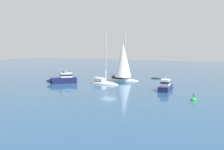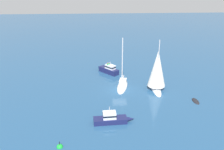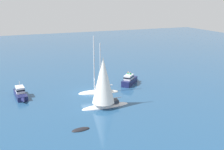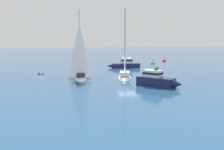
{
  "view_description": "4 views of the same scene",
  "coord_description": "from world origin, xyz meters",
  "px_view_note": "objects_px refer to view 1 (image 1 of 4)",
  "views": [
    {
      "loc": [
        46.08,
        21.82,
        7.03
      ],
      "look_at": [
        -0.09,
        0.62,
        1.72
      ],
      "focal_mm": 47.41,
      "sensor_mm": 36.0,
      "label": 1
    },
    {
      "loc": [
        3.47,
        43.17,
        21.03
      ],
      "look_at": [
        1.32,
        -0.91,
        2.54
      ],
      "focal_mm": 42.73,
      "sensor_mm": 36.0,
      "label": 2
    },
    {
      "loc": [
        -40.95,
        12.74,
        15.14
      ],
      "look_at": [
        -1.22,
        -3.56,
        2.98
      ],
      "focal_mm": 43.99,
      "sensor_mm": 36.0,
      "label": 3
    },
    {
      "loc": [
        -9.25,
        -42.17,
        6.34
      ],
      "look_at": [
        -2.48,
        -1.98,
        0.56
      ],
      "focal_mm": 49.5,
      "sensor_mm": 36.0,
      "label": 4
    }
  ],
  "objects_px": {
    "sloop": "(103,83)",
    "mooring_buoy": "(193,100)",
    "ketch": "(123,62)",
    "motor_cruiser": "(63,79)",
    "skiff": "(156,79)",
    "powerboat": "(166,86)"
  },
  "relations": [
    {
      "from": "ketch",
      "to": "mooring_buoy",
      "type": "xyz_separation_m",
      "value": [
        15.25,
        15.94,
        -3.5
      ]
    },
    {
      "from": "motor_cruiser",
      "to": "powerboat",
      "type": "height_order",
      "value": "powerboat"
    },
    {
      "from": "skiff",
      "to": "ketch",
      "type": "height_order",
      "value": "ketch"
    },
    {
      "from": "sloop",
      "to": "ketch",
      "type": "xyz_separation_m",
      "value": [
        -5.98,
        1.41,
        3.32
      ]
    },
    {
      "from": "skiff",
      "to": "mooring_buoy",
      "type": "distance_m",
      "value": 23.54
    },
    {
      "from": "motor_cruiser",
      "to": "mooring_buoy",
      "type": "height_order",
      "value": "motor_cruiser"
    },
    {
      "from": "skiff",
      "to": "ketch",
      "type": "relative_size",
      "value": 0.24
    },
    {
      "from": "skiff",
      "to": "powerboat",
      "type": "height_order",
      "value": "powerboat"
    },
    {
      "from": "sloop",
      "to": "powerboat",
      "type": "relative_size",
      "value": 1.66
    },
    {
      "from": "sloop",
      "to": "skiff",
      "type": "height_order",
      "value": "sloop"
    },
    {
      "from": "motor_cruiser",
      "to": "sloop",
      "type": "bearing_deg",
      "value": 155.89
    },
    {
      "from": "sloop",
      "to": "motor_cruiser",
      "type": "height_order",
      "value": "sloop"
    },
    {
      "from": "motor_cruiser",
      "to": "mooring_buoy",
      "type": "distance_m",
      "value": 25.13
    },
    {
      "from": "ketch",
      "to": "mooring_buoy",
      "type": "bearing_deg",
      "value": -43.15
    },
    {
      "from": "powerboat",
      "to": "skiff",
      "type": "bearing_deg",
      "value": 17.52
    },
    {
      "from": "ketch",
      "to": "powerboat",
      "type": "distance_m",
      "value": 14.0
    },
    {
      "from": "sloop",
      "to": "motor_cruiser",
      "type": "xyz_separation_m",
      "value": [
        2.41,
        -6.82,
        0.59
      ]
    },
    {
      "from": "motor_cruiser",
      "to": "powerboat",
      "type": "relative_size",
      "value": 0.82
    },
    {
      "from": "sloop",
      "to": "mooring_buoy",
      "type": "bearing_deg",
      "value": -16.48
    },
    {
      "from": "sloop",
      "to": "ketch",
      "type": "relative_size",
      "value": 1.02
    },
    {
      "from": "motor_cruiser",
      "to": "skiff",
      "type": "bearing_deg",
      "value": -177.03
    },
    {
      "from": "skiff",
      "to": "mooring_buoy",
      "type": "relative_size",
      "value": 1.9
    }
  ]
}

